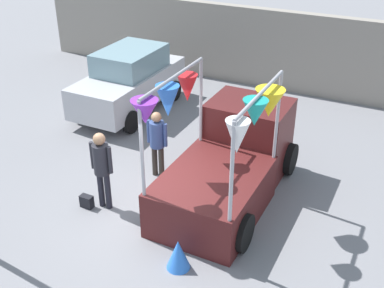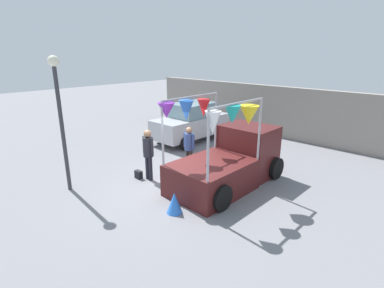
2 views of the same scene
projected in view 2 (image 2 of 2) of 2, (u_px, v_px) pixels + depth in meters
ground_plane at (176, 185)px, 9.98m from camera, size 60.00×60.00×0.00m
vendor_truck at (231, 158)px, 9.97m from camera, size 2.38×4.10×2.96m
parked_car at (191, 122)px, 14.76m from camera, size 1.88×4.00×1.88m
person_customer at (148, 150)px, 10.13m from camera, size 0.53×0.34×1.78m
person_vendor at (189, 144)px, 11.00m from camera, size 0.53×0.34×1.66m
handbag at (139, 175)px, 10.50m from camera, size 0.28×0.16×0.28m
street_lamp at (59, 107)px, 8.91m from camera, size 0.32×0.32×4.17m
brick_boundary_wall at (289, 113)px, 15.06m from camera, size 18.00×0.36×2.60m
folded_kite_bundle_azure at (174, 203)px, 8.20m from camera, size 0.57×0.57×0.60m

